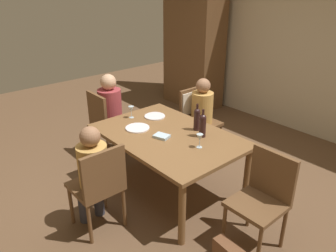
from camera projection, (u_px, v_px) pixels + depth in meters
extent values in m
plane|color=brown|center=(168.00, 189.00, 3.94)|extent=(10.00, 10.00, 0.00)
cube|color=beige|center=(305.00, 46.00, 5.03)|extent=(6.40, 0.12, 2.70)
cube|color=brown|center=(194.00, 50.00, 6.21)|extent=(1.10, 0.56, 2.10)
cube|color=brown|center=(168.00, 136.00, 3.66)|extent=(1.64, 1.10, 0.04)
cylinder|color=brown|center=(98.00, 153.00, 4.03)|extent=(0.07, 0.07, 0.68)
cylinder|color=brown|center=(182.00, 214.00, 3.00)|extent=(0.07, 0.07, 0.68)
cylinder|color=brown|center=(159.00, 131.00, 4.61)|extent=(0.07, 0.07, 0.68)
cylinder|color=brown|center=(247.00, 176.00, 3.58)|extent=(0.07, 0.07, 0.68)
cylinder|color=brown|center=(117.00, 130.00, 4.92)|extent=(0.04, 0.04, 0.44)
cylinder|color=brown|center=(131.00, 139.00, 4.66)|extent=(0.04, 0.04, 0.44)
cylinder|color=brown|center=(94.00, 138.00, 4.70)|extent=(0.04, 0.04, 0.44)
cylinder|color=brown|center=(108.00, 147.00, 4.44)|extent=(0.04, 0.04, 0.44)
cube|color=brown|center=(111.00, 123.00, 4.58)|extent=(0.44, 0.44, 0.04)
cube|color=brown|center=(97.00, 110.00, 4.36)|extent=(0.44, 0.04, 0.44)
cylinder|color=brown|center=(220.00, 140.00, 4.65)|extent=(0.04, 0.04, 0.44)
cylinder|color=brown|center=(201.00, 148.00, 4.42)|extent=(0.04, 0.04, 0.44)
cylinder|color=brown|center=(200.00, 131.00, 4.91)|extent=(0.04, 0.04, 0.44)
cylinder|color=brown|center=(182.00, 138.00, 4.68)|extent=(0.04, 0.04, 0.44)
cube|color=brown|center=(201.00, 123.00, 4.57)|extent=(0.44, 0.44, 0.04)
cube|color=brown|center=(192.00, 103.00, 4.60)|extent=(0.04, 0.44, 0.44)
cube|color=beige|center=(192.00, 102.00, 4.60)|extent=(0.07, 0.40, 0.31)
cylinder|color=brown|center=(71.00, 205.00, 3.32)|extent=(0.04, 0.04, 0.44)
cylinder|color=brown|center=(104.00, 190.00, 3.54)|extent=(0.04, 0.04, 0.44)
cylinder|color=brown|center=(90.00, 224.00, 3.05)|extent=(0.04, 0.04, 0.44)
cylinder|color=brown|center=(124.00, 207.00, 3.28)|extent=(0.04, 0.04, 0.44)
cube|color=brown|center=(95.00, 186.00, 3.20)|extent=(0.44, 0.44, 0.04)
cube|color=brown|center=(104.00, 173.00, 2.96)|extent=(0.04, 0.44, 0.44)
cylinder|color=brown|center=(259.00, 248.00, 2.78)|extent=(0.04, 0.04, 0.44)
cylinder|color=brown|center=(224.00, 225.00, 3.05)|extent=(0.04, 0.04, 0.44)
cylinder|color=brown|center=(284.00, 228.00, 3.01)|extent=(0.04, 0.04, 0.44)
cylinder|color=brown|center=(249.00, 208.00, 3.27)|extent=(0.04, 0.04, 0.44)
cube|color=brown|center=(257.00, 205.00, 2.93)|extent=(0.44, 0.44, 0.04)
cube|color=brown|center=(273.00, 174.00, 2.95)|extent=(0.44, 0.04, 0.44)
cylinder|color=#33333D|center=(118.00, 133.00, 4.83)|extent=(0.12, 0.12, 0.46)
cylinder|color=#33333D|center=(125.00, 137.00, 4.70)|extent=(0.12, 0.12, 0.46)
cylinder|color=#9E383D|center=(110.00, 107.00, 4.48)|extent=(0.31, 0.31, 0.48)
sphere|color=tan|center=(108.00, 82.00, 4.34)|extent=(0.21, 0.21, 0.21)
cylinder|color=#33333D|center=(212.00, 140.00, 4.62)|extent=(0.11, 0.11, 0.46)
cylinder|color=#33333D|center=(204.00, 144.00, 4.51)|extent=(0.11, 0.11, 0.46)
cylinder|color=tan|center=(202.00, 108.00, 4.47)|extent=(0.29, 0.29, 0.45)
sphere|color=#996B4C|center=(203.00, 86.00, 4.34)|extent=(0.19, 0.19, 0.19)
cylinder|color=#33333D|center=(83.00, 202.00, 3.33)|extent=(0.10, 0.10, 0.46)
cylinder|color=#33333D|center=(98.00, 196.00, 3.44)|extent=(0.10, 0.10, 0.46)
cylinder|color=tan|center=(93.00, 166.00, 3.11)|extent=(0.28, 0.28, 0.44)
sphere|color=#996B4C|center=(90.00, 137.00, 2.98)|extent=(0.19, 0.19, 0.19)
cylinder|color=black|center=(197.00, 121.00, 3.71)|extent=(0.07, 0.07, 0.21)
sphere|color=black|center=(197.00, 112.00, 3.67)|extent=(0.07, 0.07, 0.07)
cylinder|color=black|center=(197.00, 107.00, 3.65)|extent=(0.03, 0.03, 0.08)
cylinder|color=black|center=(202.00, 128.00, 3.56)|extent=(0.07, 0.07, 0.21)
sphere|color=black|center=(203.00, 118.00, 3.51)|extent=(0.07, 0.07, 0.07)
cylinder|color=black|center=(203.00, 113.00, 3.49)|extent=(0.03, 0.03, 0.08)
cylinder|color=silver|center=(199.00, 147.00, 3.37)|extent=(0.06, 0.06, 0.00)
cylinder|color=silver|center=(199.00, 144.00, 3.35)|extent=(0.01, 0.01, 0.07)
cone|color=silver|center=(200.00, 138.00, 3.32)|extent=(0.07, 0.07, 0.07)
cylinder|color=silver|center=(132.00, 117.00, 4.08)|extent=(0.06, 0.06, 0.00)
cylinder|color=silver|center=(131.00, 115.00, 4.06)|extent=(0.01, 0.01, 0.07)
cone|color=silver|center=(131.00, 109.00, 4.03)|extent=(0.07, 0.07, 0.07)
cylinder|color=white|center=(137.00, 128.00, 3.78)|extent=(0.28, 0.28, 0.01)
cylinder|color=white|center=(155.00, 116.00, 4.10)|extent=(0.26, 0.26, 0.01)
cube|color=#ADC6D6|center=(162.00, 136.00, 3.57)|extent=(0.19, 0.16, 0.03)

